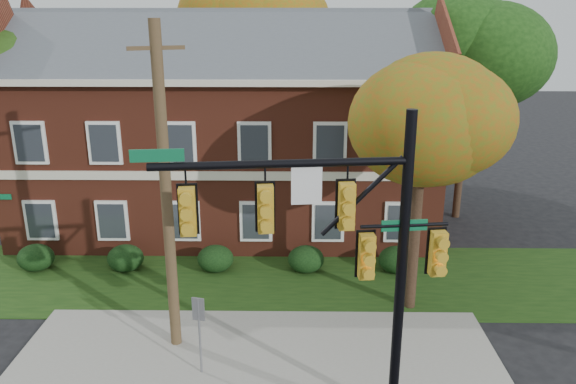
{
  "coord_description": "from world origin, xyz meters",
  "views": [
    {
      "loc": [
        1.09,
        -13.13,
        9.59
      ],
      "look_at": [
        0.86,
        3.0,
        4.43
      ],
      "focal_mm": 35.0,
      "sensor_mm": 36.0,
      "label": 1
    }
  ],
  "objects_px": {
    "hedge_far_right": "(397,260)",
    "sign_post": "(199,323)",
    "tree_near_right": "(432,114)",
    "utility_pole": "(166,194)",
    "hedge_right": "(306,259)",
    "hedge_far_left": "(36,258)",
    "apartment_building": "(228,120)",
    "traffic_signal": "(343,242)",
    "tree_far_rear": "(265,27)",
    "hedge_center": "(215,259)",
    "tree_right_rear": "(480,47)",
    "hedge_left": "(125,258)"
  },
  "relations": [
    {
      "from": "hedge_left",
      "to": "traffic_signal",
      "type": "distance_m",
      "value": 12.09
    },
    {
      "from": "hedge_right",
      "to": "tree_near_right",
      "type": "distance_m",
      "value": 7.72
    },
    {
      "from": "tree_near_right",
      "to": "tree_far_rear",
      "type": "height_order",
      "value": "tree_far_rear"
    },
    {
      "from": "hedge_center",
      "to": "utility_pole",
      "type": "distance_m",
      "value": 6.67
    },
    {
      "from": "hedge_right",
      "to": "sign_post",
      "type": "xyz_separation_m",
      "value": [
        -3.0,
        -6.55,
        1.09
      ]
    },
    {
      "from": "tree_near_right",
      "to": "traffic_signal",
      "type": "distance_m",
      "value": 6.61
    },
    {
      "from": "tree_far_rear",
      "to": "sign_post",
      "type": "distance_m",
      "value": 20.95
    },
    {
      "from": "apartment_building",
      "to": "hedge_left",
      "type": "height_order",
      "value": "apartment_building"
    },
    {
      "from": "hedge_center",
      "to": "traffic_signal",
      "type": "height_order",
      "value": "traffic_signal"
    },
    {
      "from": "hedge_center",
      "to": "traffic_signal",
      "type": "relative_size",
      "value": 0.18
    },
    {
      "from": "hedge_far_left",
      "to": "hedge_far_right",
      "type": "xyz_separation_m",
      "value": [
        14.0,
        0.0,
        0.0
      ]
    },
    {
      "from": "hedge_far_right",
      "to": "tree_far_rear",
      "type": "distance_m",
      "value": 16.51
    },
    {
      "from": "hedge_far_left",
      "to": "sign_post",
      "type": "relative_size",
      "value": 0.59
    },
    {
      "from": "hedge_left",
      "to": "tree_near_right",
      "type": "height_order",
      "value": "tree_near_right"
    },
    {
      "from": "hedge_left",
      "to": "hedge_right",
      "type": "xyz_separation_m",
      "value": [
        7.0,
        0.0,
        0.0
      ]
    },
    {
      "from": "apartment_building",
      "to": "tree_near_right",
      "type": "distance_m",
      "value": 10.97
    },
    {
      "from": "apartment_building",
      "to": "hedge_right",
      "type": "relative_size",
      "value": 13.43
    },
    {
      "from": "hedge_right",
      "to": "tree_near_right",
      "type": "height_order",
      "value": "tree_near_right"
    },
    {
      "from": "apartment_building",
      "to": "hedge_far_left",
      "type": "xyz_separation_m",
      "value": [
        -7.0,
        -5.25,
        -4.46
      ]
    },
    {
      "from": "hedge_far_right",
      "to": "tree_near_right",
      "type": "height_order",
      "value": "tree_near_right"
    },
    {
      "from": "tree_right_rear",
      "to": "hedge_left",
      "type": "bearing_deg",
      "value": -157.58
    },
    {
      "from": "tree_near_right",
      "to": "utility_pole",
      "type": "distance_m",
      "value": 8.26
    },
    {
      "from": "apartment_building",
      "to": "traffic_signal",
      "type": "xyz_separation_m",
      "value": [
        4.13,
        -13.61,
        -0.22
      ]
    },
    {
      "from": "hedge_far_right",
      "to": "hedge_far_left",
      "type": "bearing_deg",
      "value": 180.0
    },
    {
      "from": "tree_near_right",
      "to": "hedge_far_right",
      "type": "bearing_deg",
      "value": 94.52
    },
    {
      "from": "traffic_signal",
      "to": "tree_far_rear",
      "type": "bearing_deg",
      "value": 90.87
    },
    {
      "from": "hedge_far_left",
      "to": "utility_pole",
      "type": "height_order",
      "value": "utility_pole"
    },
    {
      "from": "tree_far_rear",
      "to": "hedge_far_left",
      "type": "bearing_deg",
      "value": -122.5
    },
    {
      "from": "hedge_right",
      "to": "hedge_far_right",
      "type": "bearing_deg",
      "value": 0.0
    },
    {
      "from": "hedge_far_right",
      "to": "tree_right_rear",
      "type": "distance_m",
      "value": 10.66
    },
    {
      "from": "tree_right_rear",
      "to": "traffic_signal",
      "type": "distance_m",
      "value": 16.5
    },
    {
      "from": "utility_pole",
      "to": "hedge_center",
      "type": "bearing_deg",
      "value": 61.75
    },
    {
      "from": "hedge_far_right",
      "to": "sign_post",
      "type": "height_order",
      "value": "sign_post"
    },
    {
      "from": "hedge_left",
      "to": "tree_far_rear",
      "type": "relative_size",
      "value": 0.12
    },
    {
      "from": "hedge_left",
      "to": "hedge_right",
      "type": "distance_m",
      "value": 7.0
    },
    {
      "from": "traffic_signal",
      "to": "tree_near_right",
      "type": "bearing_deg",
      "value": 54.21
    },
    {
      "from": "tree_right_rear",
      "to": "traffic_signal",
      "type": "relative_size",
      "value": 1.38
    },
    {
      "from": "utility_pole",
      "to": "tree_near_right",
      "type": "bearing_deg",
      "value": -6.35
    },
    {
      "from": "hedge_far_left",
      "to": "tree_right_rear",
      "type": "relative_size",
      "value": 0.13
    },
    {
      "from": "hedge_left",
      "to": "hedge_far_right",
      "type": "height_order",
      "value": "same"
    },
    {
      "from": "hedge_center",
      "to": "hedge_right",
      "type": "xyz_separation_m",
      "value": [
        3.5,
        0.0,
        0.0
      ]
    },
    {
      "from": "tree_near_right",
      "to": "utility_pole",
      "type": "xyz_separation_m",
      "value": [
        -7.72,
        -2.26,
        -1.87
      ]
    },
    {
      "from": "apartment_building",
      "to": "traffic_signal",
      "type": "relative_size",
      "value": 2.45
    },
    {
      "from": "utility_pole",
      "to": "hedge_left",
      "type": "bearing_deg",
      "value": 97.86
    },
    {
      "from": "hedge_center",
      "to": "hedge_far_right",
      "type": "height_order",
      "value": "same"
    },
    {
      "from": "tree_right_rear",
      "to": "utility_pole",
      "type": "distance_m",
      "value": 16.62
    },
    {
      "from": "hedge_center",
      "to": "hedge_far_right",
      "type": "distance_m",
      "value": 7.0
    },
    {
      "from": "hedge_far_left",
      "to": "tree_far_rear",
      "type": "height_order",
      "value": "tree_far_rear"
    },
    {
      "from": "hedge_far_right",
      "to": "hedge_left",
      "type": "bearing_deg",
      "value": 180.0
    },
    {
      "from": "hedge_right",
      "to": "tree_near_right",
      "type": "xyz_separation_m",
      "value": [
        3.72,
        -2.83,
        6.14
      ]
    }
  ]
}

